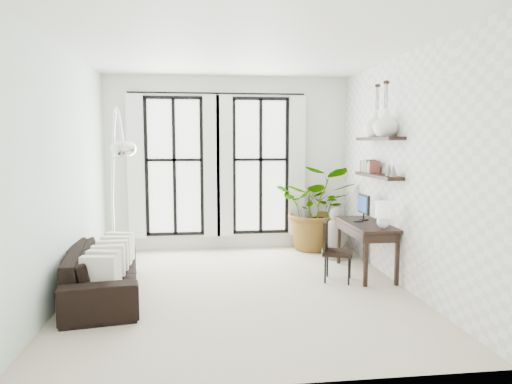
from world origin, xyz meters
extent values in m
plane|color=beige|center=(0.00, 0.00, 0.00)|extent=(5.00, 5.00, 0.00)
plane|color=white|center=(0.00, 0.00, 3.20)|extent=(5.00, 5.00, 0.00)
plane|color=silver|center=(-2.25, 0.00, 1.60)|extent=(0.00, 5.00, 5.00)
plane|color=white|center=(2.25, 0.00, 1.60)|extent=(0.00, 5.00, 5.00)
plane|color=white|center=(0.00, 2.50, 1.60)|extent=(4.50, 0.00, 4.50)
cube|color=white|center=(-1.00, 2.47, 1.55)|extent=(1.00, 0.02, 2.50)
cube|color=white|center=(-1.68, 2.37, 1.55)|extent=(0.30, 0.04, 2.60)
cube|color=white|center=(-0.32, 2.37, 1.55)|extent=(0.30, 0.04, 2.60)
cube|color=white|center=(0.60, 2.47, 1.55)|extent=(1.00, 0.02, 2.50)
cube|color=white|center=(-0.08, 2.37, 1.55)|extent=(0.30, 0.04, 2.60)
cube|color=white|center=(1.28, 2.37, 1.55)|extent=(0.30, 0.04, 2.60)
cylinder|color=black|center=(-0.20, 2.38, 2.88)|extent=(3.20, 0.03, 0.03)
cube|color=black|center=(2.11, 0.50, 1.50)|extent=(0.25, 1.30, 0.05)
cube|color=black|center=(2.11, 0.50, 2.05)|extent=(0.25, 1.30, 0.05)
cube|color=#B12C3B|center=(2.11, 1.05, 1.61)|extent=(0.16, 0.04, 0.18)
cube|color=#2F5CA6|center=(2.11, 1.01, 1.61)|extent=(0.16, 0.04, 0.18)
cube|color=gold|center=(2.11, 0.96, 1.61)|extent=(0.16, 0.03, 0.18)
cube|color=#329766|center=(2.11, 0.92, 1.61)|extent=(0.16, 0.03, 0.18)
cube|color=#9C51BE|center=(2.11, 0.87, 1.61)|extent=(0.16, 0.03, 0.18)
cube|color=gold|center=(2.11, 0.83, 1.61)|extent=(0.16, 0.03, 0.18)
cube|color=#505050|center=(2.11, 0.78, 1.61)|extent=(0.16, 0.03, 0.18)
cube|color=#38C5B4|center=(2.11, 0.74, 1.61)|extent=(0.16, 0.03, 0.18)
cube|color=#A58076|center=(2.11, 0.69, 1.61)|extent=(0.16, 0.03, 0.18)
cube|color=brown|center=(2.11, 0.65, 1.61)|extent=(0.16, 0.03, 0.18)
cone|color=gray|center=(2.11, 0.10, 1.61)|extent=(0.10, 0.10, 0.18)
cone|color=gray|center=(2.11, -0.05, 1.61)|extent=(0.10, 0.10, 0.18)
imported|color=black|center=(-1.80, -0.04, 0.32)|extent=(1.18, 2.29, 0.64)
cube|color=silver|center=(-1.70, -0.74, 0.50)|extent=(0.40, 0.12, 0.40)
cube|color=silver|center=(-1.70, -0.46, 0.50)|extent=(0.40, 0.12, 0.40)
cube|color=silver|center=(-1.70, -0.18, 0.50)|extent=(0.40, 0.12, 0.40)
cube|color=silver|center=(-1.70, 0.10, 0.50)|extent=(0.40, 0.12, 0.40)
cube|color=silver|center=(-1.70, 0.38, 0.50)|extent=(0.40, 0.12, 0.40)
cube|color=silver|center=(-1.70, 0.66, 0.50)|extent=(0.40, 0.12, 0.40)
imported|color=#2D7228|center=(1.62, 2.15, 0.79)|extent=(1.79, 1.69, 1.58)
cube|color=black|center=(1.95, 0.50, 0.77)|extent=(0.56, 1.33, 0.04)
cube|color=black|center=(1.93, 0.50, 0.68)|extent=(0.51, 1.27, 0.12)
cube|color=black|center=(1.72, -0.11, 0.38)|extent=(0.05, 0.05, 0.74)
cube|color=black|center=(2.18, -0.11, 0.38)|extent=(0.05, 0.05, 0.74)
cube|color=black|center=(1.72, 1.12, 0.38)|extent=(0.05, 0.05, 0.74)
cube|color=black|center=(2.18, 1.12, 0.38)|extent=(0.05, 0.05, 0.74)
cube|color=black|center=(2.00, 0.76, 1.04)|extent=(0.04, 0.42, 0.30)
cube|color=navy|center=(1.98, 0.76, 1.04)|extent=(0.00, 0.36, 0.24)
cube|color=black|center=(1.85, 0.76, 0.80)|extent=(0.15, 0.40, 0.02)
sphere|color=silver|center=(2.00, -0.01, 0.88)|extent=(0.18, 0.18, 0.18)
cylinder|color=white|center=(2.00, -0.01, 1.07)|extent=(0.22, 0.22, 0.22)
cube|color=black|center=(1.43, 0.22, 0.41)|extent=(0.53, 0.53, 0.05)
cube|color=black|center=(1.26, 0.28, 0.64)|extent=(0.18, 0.40, 0.46)
cylinder|color=black|center=(1.27, 0.05, 0.19)|extent=(0.03, 0.03, 0.39)
cylinder|color=black|center=(1.60, 0.05, 0.19)|extent=(0.03, 0.03, 0.39)
cylinder|color=black|center=(1.27, 0.38, 0.19)|extent=(0.03, 0.03, 0.39)
cylinder|color=black|center=(1.60, 0.38, 0.19)|extent=(0.03, 0.03, 0.39)
cylinder|color=silver|center=(-1.90, 1.28, 0.05)|extent=(0.37, 0.37, 0.10)
cylinder|color=silver|center=(-1.90, 1.28, 0.57)|extent=(0.04, 0.04, 1.03)
ellipsoid|color=silver|center=(-1.50, 0.01, 1.91)|extent=(0.33, 0.33, 0.22)
cylinder|color=gray|center=(1.80, 1.53, 0.07)|extent=(0.49, 0.49, 0.15)
ellipsoid|color=gray|center=(1.80, 1.53, 0.42)|extent=(0.44, 0.44, 0.54)
sphere|color=gray|center=(1.80, 1.53, 0.76)|extent=(0.25, 0.25, 0.25)
imported|color=white|center=(2.11, 0.25, 2.27)|extent=(0.37, 0.37, 0.38)
imported|color=white|center=(2.11, 0.65, 2.27)|extent=(0.37, 0.37, 0.38)
camera|label=1|loc=(-0.52, -6.02, 2.00)|focal=32.00mm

